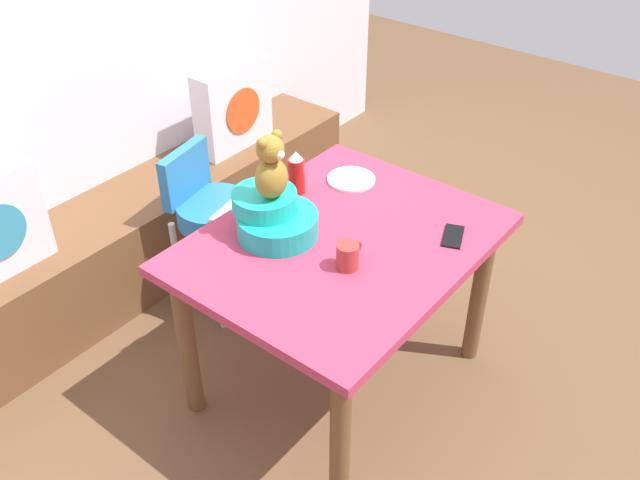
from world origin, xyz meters
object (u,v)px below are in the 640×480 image
Objects in this scene: ketchup_bottle at (296,173)px; dining_table at (341,263)px; infant_seat_teal at (273,217)px; dinner_plate_near at (351,179)px; coffee_mug at (348,256)px; highchair at (212,209)px; cell_phone at (453,236)px; teddy_bear at (271,168)px; pillow_floral_right at (233,107)px.

dining_table is at bearing -113.61° from ketchup_bottle.
dinner_plate_near is (0.48, -0.00, -0.07)m from infant_seat_teal.
dining_table is at bearing -148.60° from dinner_plate_near.
ketchup_bottle is 0.53m from coffee_mug.
coffee_mug is at bearing -144.79° from dinner_plate_near.
highchair reaches higher than dinner_plate_near.
ketchup_bottle is at bearing 23.31° from infant_seat_teal.
dining_table is 5.72× the size of dinner_plate_near.
infant_seat_teal is 2.29× the size of cell_phone.
teddy_bear reaches higher than dining_table.
teddy_bear reaches higher than coffee_mug.
pillow_floral_right is 3.67× the size of coffee_mug.
dining_table is at bearing -94.89° from highchair.
cell_phone is at bearing -54.04° from infant_seat_teal.
pillow_floral_right is 1.33× the size of infant_seat_teal.
pillow_floral_right is 1.51m from coffee_mug.
pillow_floral_right is 2.38× the size of ketchup_bottle.
ketchup_bottle is (0.27, 0.12, 0.02)m from infant_seat_teal.
pillow_floral_right is 0.73m from highchair.
dinner_plate_near reaches higher than dining_table.
coffee_mug is at bearing -120.37° from pillow_floral_right.
teddy_bear is 0.41m from coffee_mug.
pillow_floral_right reaches higher than dining_table.
pillow_floral_right is at bearing 51.45° from infant_seat_teal.
teddy_bear is (-0.12, 0.22, 0.39)m from dining_table.
ketchup_bottle reaches higher than dining_table.
ketchup_bottle is at bearing 59.74° from coffee_mug.
coffee_mug is (-0.26, -0.45, -0.04)m from ketchup_bottle.
ketchup_bottle reaches higher than highchair.
dining_table is 0.43m from dinner_plate_near.
pillow_floral_right reaches higher than dinner_plate_near.
highchair is 0.65m from infant_seat_teal.
dining_table is at bearing -118.57° from pillow_floral_right.
infant_seat_teal is at bearing 13.56° from cell_phone.
dinner_plate_near is (0.48, -0.00, -0.27)m from teddy_bear.
highchair is 3.95× the size of dinner_plate_near.
teddy_bear reaches higher than dinner_plate_near.
infant_seat_teal is 1.65× the size of dinner_plate_near.
ketchup_bottle is 1.54× the size of coffee_mug.
highchair is 5.49× the size of cell_phone.
highchair is at bearing 100.67° from ketchup_bottle.
cell_phone is (0.27, -0.32, 0.12)m from dining_table.
coffee_mug is (0.01, -0.34, -0.23)m from teddy_bear.
pillow_floral_right is 1.35m from dining_table.
ketchup_bottle is (-0.50, -0.85, 0.15)m from pillow_floral_right.
coffee_mug is 0.60× the size of dinner_plate_near.
dining_table is (-0.65, -1.19, -0.05)m from pillow_floral_right.
coffee_mug is (-0.18, -0.89, 0.27)m from highchair.
dining_table is 1.45× the size of highchair.
cell_phone is at bearing -49.96° from dining_table.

